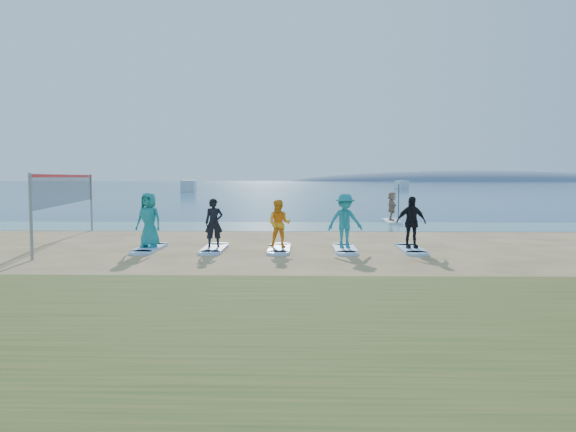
{
  "coord_description": "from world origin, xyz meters",
  "views": [
    {
      "loc": [
        -0.52,
        -16.4,
        2.39
      ],
      "look_at": [
        -0.97,
        2.0,
        1.1
      ],
      "focal_mm": 35.0,
      "sensor_mm": 36.0,
      "label": 1
    }
  ],
  "objects_px": {
    "boat_offshore_b": "(401,188)",
    "student_2": "(279,224)",
    "surfboard_4": "(411,249)",
    "paddleboard": "(392,221)",
    "volleyball_net": "(67,190)",
    "surfboard_0": "(149,248)",
    "student_3": "(345,221)",
    "paddleboarder": "(392,206)",
    "student_1": "(214,223)",
    "student_0": "(149,220)",
    "surfboard_2": "(279,249)",
    "student_4": "(411,222)",
    "boat_offshore_a": "(189,192)",
    "surfboard_3": "(345,249)",
    "surfboard_1": "(214,249)"
  },
  "relations": [
    {
      "from": "boat_offshore_a",
      "to": "surfboard_3",
      "type": "xyz_separation_m",
      "value": [
        19.62,
        -71.97,
        0.04
      ]
    },
    {
      "from": "surfboard_4",
      "to": "paddleboard",
      "type": "bearing_deg",
      "value": 84.01
    },
    {
      "from": "student_0",
      "to": "surfboard_1",
      "type": "bearing_deg",
      "value": 15.77
    },
    {
      "from": "surfboard_1",
      "to": "student_1",
      "type": "distance_m",
      "value": 0.84
    },
    {
      "from": "paddleboard",
      "to": "surfboard_2",
      "type": "relative_size",
      "value": 1.36
    },
    {
      "from": "paddleboard",
      "to": "surfboard_0",
      "type": "height_order",
      "value": "paddleboard"
    },
    {
      "from": "volleyball_net",
      "to": "surfboard_4",
      "type": "height_order",
      "value": "volleyball_net"
    },
    {
      "from": "surfboard_1",
      "to": "paddleboarder",
      "type": "bearing_deg",
      "value": 56.01
    },
    {
      "from": "volleyball_net",
      "to": "student_1",
      "type": "bearing_deg",
      "value": -19.92
    },
    {
      "from": "boat_offshore_a",
      "to": "surfboard_0",
      "type": "distance_m",
      "value": 73.18
    },
    {
      "from": "paddleboard",
      "to": "boat_offshore_b",
      "type": "height_order",
      "value": "boat_offshore_b"
    },
    {
      "from": "student_0",
      "to": "student_4",
      "type": "relative_size",
      "value": 1.07
    },
    {
      "from": "surfboard_0",
      "to": "student_2",
      "type": "bearing_deg",
      "value": -0.0
    },
    {
      "from": "boat_offshore_b",
      "to": "student_1",
      "type": "xyz_separation_m",
      "value": [
        -23.51,
        -98.53,
        0.89
      ]
    },
    {
      "from": "paddleboarder",
      "to": "student_4",
      "type": "relative_size",
      "value": 0.89
    },
    {
      "from": "student_4",
      "to": "surfboard_1",
      "type": "bearing_deg",
      "value": 173.21
    },
    {
      "from": "surfboard_4",
      "to": "student_4",
      "type": "xyz_separation_m",
      "value": [
        0.0,
        -0.0,
        0.88
      ]
    },
    {
      "from": "boat_offshore_b",
      "to": "student_2",
      "type": "relative_size",
      "value": 3.41
    },
    {
      "from": "student_0",
      "to": "surfboard_1",
      "type": "distance_m",
      "value": 2.33
    },
    {
      "from": "surfboard_1",
      "to": "student_1",
      "type": "bearing_deg",
      "value": -90.0
    },
    {
      "from": "boat_offshore_b",
      "to": "surfboard_0",
      "type": "bearing_deg",
      "value": -109.04
    },
    {
      "from": "student_2",
      "to": "paddleboarder",
      "type": "bearing_deg",
      "value": 75.67
    },
    {
      "from": "paddleboard",
      "to": "surfboard_2",
      "type": "xyz_separation_m",
      "value": [
        -5.45,
        -11.24,
        -0.01
      ]
    },
    {
      "from": "surfboard_0",
      "to": "surfboard_1",
      "type": "xyz_separation_m",
      "value": [
        2.13,
        0.0,
        0.0
      ]
    },
    {
      "from": "paddleboard",
      "to": "boat_offshore_b",
      "type": "relative_size",
      "value": 0.56
    },
    {
      "from": "surfboard_0",
      "to": "surfboard_1",
      "type": "bearing_deg",
      "value": 0.0
    },
    {
      "from": "volleyball_net",
      "to": "surfboard_0",
      "type": "height_order",
      "value": "volleyball_net"
    },
    {
      "from": "student_0",
      "to": "surfboard_2",
      "type": "xyz_separation_m",
      "value": [
        4.27,
        0.0,
        -0.94
      ]
    },
    {
      "from": "student_0",
      "to": "surfboard_4",
      "type": "distance_m",
      "value": 8.58
    },
    {
      "from": "surfboard_1",
      "to": "surfboard_3",
      "type": "height_order",
      "value": "same"
    },
    {
      "from": "student_2",
      "to": "surfboard_4",
      "type": "xyz_separation_m",
      "value": [
        4.27,
        0.0,
        -0.82
      ]
    },
    {
      "from": "surfboard_0",
      "to": "surfboard_3",
      "type": "height_order",
      "value": "same"
    },
    {
      "from": "paddleboard",
      "to": "student_4",
      "type": "bearing_deg",
      "value": -94.62
    },
    {
      "from": "student_3",
      "to": "surfboard_4",
      "type": "bearing_deg",
      "value": -12.65
    },
    {
      "from": "student_1",
      "to": "paddleboard",
      "type": "bearing_deg",
      "value": 43.67
    },
    {
      "from": "student_0",
      "to": "student_1",
      "type": "distance_m",
      "value": 2.14
    },
    {
      "from": "paddleboarder",
      "to": "student_1",
      "type": "xyz_separation_m",
      "value": [
        -7.58,
        -11.24,
        0.03
      ]
    },
    {
      "from": "paddleboarder",
      "to": "student_3",
      "type": "relative_size",
      "value": 0.84
    },
    {
      "from": "student_2",
      "to": "student_3",
      "type": "distance_m",
      "value": 2.14
    },
    {
      "from": "volleyball_net",
      "to": "paddleboard",
      "type": "xyz_separation_m",
      "value": [
        13.26,
        9.18,
        -1.84
      ]
    },
    {
      "from": "boat_offshore_a",
      "to": "student_3",
      "type": "bearing_deg",
      "value": -82.57
    },
    {
      "from": "paddleboarder",
      "to": "student_2",
      "type": "distance_m",
      "value": 12.49
    },
    {
      "from": "paddleboard",
      "to": "surfboard_4",
      "type": "relative_size",
      "value": 1.36
    },
    {
      "from": "surfboard_0",
      "to": "student_0",
      "type": "xyz_separation_m",
      "value": [
        0.0,
        -0.0,
        0.94
      ]
    },
    {
      "from": "student_3",
      "to": "surfboard_2",
      "type": "bearing_deg",
      "value": 167.35
    },
    {
      "from": "student_1",
      "to": "student_4",
      "type": "height_order",
      "value": "student_4"
    },
    {
      "from": "paddleboarder",
      "to": "student_0",
      "type": "height_order",
      "value": "student_0"
    },
    {
      "from": "surfboard_0",
      "to": "student_0",
      "type": "distance_m",
      "value": 0.94
    },
    {
      "from": "surfboard_4",
      "to": "student_1",
      "type": "bearing_deg",
      "value": -180.0
    },
    {
      "from": "volleyball_net",
      "to": "student_0",
      "type": "bearing_deg",
      "value": -30.13
    }
  ]
}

